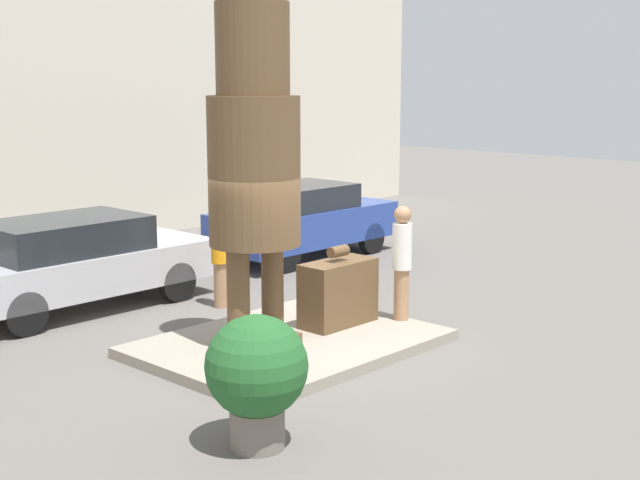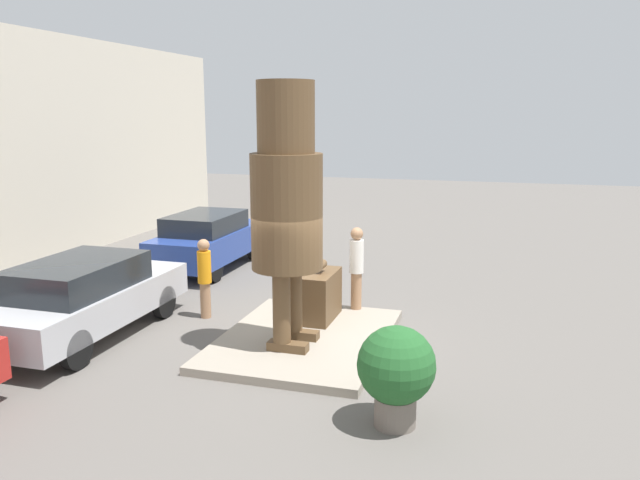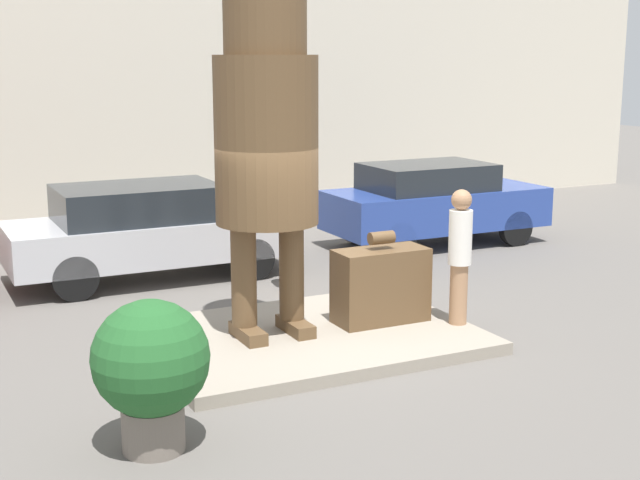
{
  "view_description": "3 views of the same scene",
  "coord_description": "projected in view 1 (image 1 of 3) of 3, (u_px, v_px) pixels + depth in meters",
  "views": [
    {
      "loc": [
        -8.63,
        -8.72,
        3.88
      ],
      "look_at": [
        0.53,
        -0.11,
        1.53
      ],
      "focal_mm": 50.0,
      "sensor_mm": 36.0,
      "label": 1
    },
    {
      "loc": [
        -10.6,
        -3.48,
        4.27
      ],
      "look_at": [
        0.07,
        -0.28,
        1.99
      ],
      "focal_mm": 35.0,
      "sensor_mm": 36.0,
      "label": 2
    },
    {
      "loc": [
        -4.66,
        -9.77,
        3.6
      ],
      "look_at": [
        0.04,
        -0.22,
        1.37
      ],
      "focal_mm": 50.0,
      "sensor_mm": 36.0,
      "label": 3
    }
  ],
  "objects": [
    {
      "name": "tourist",
      "position": [
        402.0,
        258.0,
        13.54
      ],
      "size": [
        0.3,
        0.3,
        1.77
      ],
      "color": "#A87A56",
      "rests_on": "pedestal"
    },
    {
      "name": "worker_hivis",
      "position": [
        220.0,
        253.0,
        14.86
      ],
      "size": [
        0.29,
        0.29,
        1.7
      ],
      "color": "#A87A56",
      "rests_on": "ground_plane"
    },
    {
      "name": "planter_pot",
      "position": [
        257.0,
        373.0,
        9.25
      ],
      "size": [
        1.09,
        1.09,
        1.44
      ],
      "color": "#70665B",
      "rests_on": "ground_plane"
    },
    {
      "name": "ground_plane",
      "position": [
        289.0,
        349.0,
        12.77
      ],
      "size": [
        60.0,
        60.0,
        0.0
      ],
      "primitive_type": "plane",
      "color": "#605B56"
    },
    {
      "name": "parked_car_blue",
      "position": [
        302.0,
        219.0,
        18.91
      ],
      "size": [
        4.23,
        1.74,
        1.58
      ],
      "color": "#284293",
      "rests_on": "ground_plane"
    },
    {
      "name": "parked_car_silver",
      "position": [
        74.0,
        261.0,
        14.74
      ],
      "size": [
        4.59,
        1.79,
        1.55
      ],
      "color": "#B7B7BC",
      "rests_on": "ground_plane"
    },
    {
      "name": "pedestal",
      "position": [
        289.0,
        343.0,
        12.75
      ],
      "size": [
        4.06,
        3.02,
        0.15
      ],
      "color": "gray",
      "rests_on": "ground_plane"
    },
    {
      "name": "giant_suitcase",
      "position": [
        338.0,
        292.0,
        13.37
      ],
      "size": [
        1.23,
        0.56,
        1.21
      ],
      "color": "brown",
      "rests_on": "pedestal"
    },
    {
      "name": "statue_figure",
      "position": [
        254.0,
        149.0,
        11.98
      ],
      "size": [
        1.26,
        1.26,
        4.66
      ],
      "color": "brown",
      "rests_on": "pedestal"
    }
  ]
}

